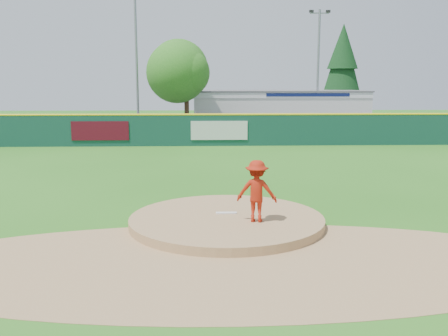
{
  "coord_description": "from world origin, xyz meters",
  "views": [
    {
      "loc": [
        -0.6,
        -13.68,
        3.99
      ],
      "look_at": [
        0.0,
        2.0,
        1.3
      ],
      "focal_mm": 40.0,
      "sensor_mm": 36.0,
      "label": 1
    }
  ],
  "objects_px": {
    "van": "(194,129)",
    "playground_slide": "(6,129)",
    "pool_building_grp": "(277,109)",
    "deciduous_tree": "(186,75)",
    "conifer_tree": "(342,67)",
    "light_pole_left": "(136,56)",
    "pitcher": "(257,191)",
    "light_pole_right": "(318,64)"
  },
  "relations": [
    {
      "from": "conifer_tree",
      "to": "light_pole_right",
      "type": "relative_size",
      "value": 0.95
    },
    {
      "from": "conifer_tree",
      "to": "light_pole_left",
      "type": "xyz_separation_m",
      "value": [
        -19.0,
        -9.0,
        0.51
      ]
    },
    {
      "from": "pool_building_grp",
      "to": "deciduous_tree",
      "type": "xyz_separation_m",
      "value": [
        -8.0,
        -6.99,
        2.89
      ]
    },
    {
      "from": "pitcher",
      "to": "conifer_tree",
      "type": "distance_m",
      "value": 38.77
    },
    {
      "from": "pool_building_grp",
      "to": "deciduous_tree",
      "type": "height_order",
      "value": "deciduous_tree"
    },
    {
      "from": "van",
      "to": "conifer_tree",
      "type": "relative_size",
      "value": 0.53
    },
    {
      "from": "playground_slide",
      "to": "light_pole_left",
      "type": "xyz_separation_m",
      "value": [
        8.46,
        5.55,
        5.24
      ]
    },
    {
      "from": "pitcher",
      "to": "playground_slide",
      "type": "xyz_separation_m",
      "value": [
        -15.26,
        21.98,
        -0.28
      ]
    },
    {
      "from": "van",
      "to": "pool_building_grp",
      "type": "height_order",
      "value": "pool_building_grp"
    },
    {
      "from": "van",
      "to": "deciduous_tree",
      "type": "xyz_separation_m",
      "value": [
        -0.6,
        3.02,
        3.83
      ]
    },
    {
      "from": "van",
      "to": "light_pole_right",
      "type": "xyz_separation_m",
      "value": [
        10.4,
        7.02,
        4.82
      ]
    },
    {
      "from": "pool_building_grp",
      "to": "playground_slide",
      "type": "bearing_deg",
      "value": -152.74
    },
    {
      "from": "pool_building_grp",
      "to": "light_pole_left",
      "type": "relative_size",
      "value": 1.38
    },
    {
      "from": "pool_building_grp",
      "to": "conifer_tree",
      "type": "bearing_deg",
      "value": 29.78
    },
    {
      "from": "pool_building_grp",
      "to": "light_pole_right",
      "type": "bearing_deg",
      "value": -44.95
    },
    {
      "from": "deciduous_tree",
      "to": "pool_building_grp",
      "type": "bearing_deg",
      "value": 41.16
    },
    {
      "from": "conifer_tree",
      "to": "light_pole_left",
      "type": "bearing_deg",
      "value": -154.65
    },
    {
      "from": "conifer_tree",
      "to": "light_pole_right",
      "type": "distance_m",
      "value": 8.06
    },
    {
      "from": "light_pole_right",
      "to": "playground_slide",
      "type": "bearing_deg",
      "value": -162.16
    },
    {
      "from": "light_pole_left",
      "to": "pool_building_grp",
      "type": "bearing_deg",
      "value": 22.6
    },
    {
      "from": "pitcher",
      "to": "van",
      "type": "xyz_separation_m",
      "value": [
        -2.2,
        22.5,
        -0.37
      ]
    },
    {
      "from": "deciduous_tree",
      "to": "conifer_tree",
      "type": "relative_size",
      "value": 0.77
    },
    {
      "from": "pitcher",
      "to": "conifer_tree",
      "type": "bearing_deg",
      "value": -96.34
    },
    {
      "from": "pool_building_grp",
      "to": "conifer_tree",
      "type": "distance_m",
      "value": 8.95
    },
    {
      "from": "van",
      "to": "playground_slide",
      "type": "relative_size",
      "value": 1.73
    },
    {
      "from": "playground_slide",
      "to": "light_pole_right",
      "type": "relative_size",
      "value": 0.29
    },
    {
      "from": "pitcher",
      "to": "van",
      "type": "height_order",
      "value": "pitcher"
    },
    {
      "from": "light_pole_left",
      "to": "light_pole_right",
      "type": "bearing_deg",
      "value": 7.59
    },
    {
      "from": "pitcher",
      "to": "pool_building_grp",
      "type": "distance_m",
      "value": 32.94
    },
    {
      "from": "deciduous_tree",
      "to": "playground_slide",
      "type": "bearing_deg",
      "value": -164.1
    },
    {
      "from": "deciduous_tree",
      "to": "conifer_tree",
      "type": "xyz_separation_m",
      "value": [
        15.0,
        11.0,
        0.99
      ]
    },
    {
      "from": "light_pole_left",
      "to": "pitcher",
      "type": "bearing_deg",
      "value": -76.14
    },
    {
      "from": "light_pole_right",
      "to": "pitcher",
      "type": "bearing_deg",
      "value": -105.53
    },
    {
      "from": "playground_slide",
      "to": "light_pole_right",
      "type": "distance_m",
      "value": 25.1
    },
    {
      "from": "light_pole_right",
      "to": "light_pole_left",
      "type": "bearing_deg",
      "value": -172.41
    },
    {
      "from": "van",
      "to": "light_pole_left",
      "type": "bearing_deg",
      "value": 22.6
    },
    {
      "from": "deciduous_tree",
      "to": "conifer_tree",
      "type": "bearing_deg",
      "value": 36.25
    },
    {
      "from": "pitcher",
      "to": "playground_slide",
      "type": "relative_size",
      "value": 0.58
    },
    {
      "from": "pitcher",
      "to": "deciduous_tree",
      "type": "xyz_separation_m",
      "value": [
        -2.79,
        25.53,
        3.46
      ]
    },
    {
      "from": "playground_slide",
      "to": "conifer_tree",
      "type": "relative_size",
      "value": 0.31
    },
    {
      "from": "light_pole_right",
      "to": "conifer_tree",
      "type": "bearing_deg",
      "value": 60.26
    },
    {
      "from": "conifer_tree",
      "to": "playground_slide",
      "type": "bearing_deg",
      "value": -152.09
    }
  ]
}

